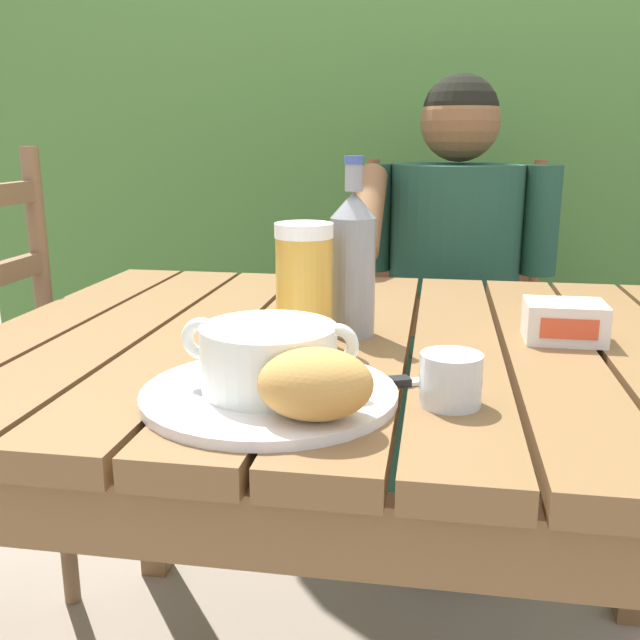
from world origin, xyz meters
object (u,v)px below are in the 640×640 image
at_px(chair_near_diner, 449,339).
at_px(butter_tub, 564,322).
at_px(beer_glass, 304,286).
at_px(table_knife, 407,382).
at_px(serving_plate, 269,394).
at_px(soup_bowl, 269,356).
at_px(beer_bottle, 353,262).
at_px(water_glass_small, 451,379).
at_px(bread_roll, 315,384).
at_px(person_eating, 452,280).

xyz_separation_m(chair_near_diner, butter_tub, (0.15, -0.88, 0.28)).
bearing_deg(beer_glass, table_knife, -43.02).
distance_m(beer_glass, table_knife, 0.23).
relative_size(serving_plate, beer_glass, 1.67).
distance_m(soup_bowl, beer_bottle, 0.30).
distance_m(soup_bowl, water_glass_small, 0.21).
xyz_separation_m(soup_bowl, butter_tub, (0.37, 0.31, -0.02)).
xyz_separation_m(bread_roll, water_glass_small, (0.14, 0.09, -0.02)).
xyz_separation_m(beer_glass, water_glass_small, (0.20, -0.20, -0.06)).
height_order(person_eating, water_glass_small, person_eating).
xyz_separation_m(person_eating, serving_plate, (-0.22, -0.99, 0.05)).
bearing_deg(butter_tub, beer_bottle, -176.22).
height_order(chair_near_diner, beer_bottle, beer_bottle).
bearing_deg(beer_bottle, table_knife, -66.24).
bearing_deg(chair_near_diner, bread_roll, -97.09).
xyz_separation_m(person_eating, beer_glass, (-0.22, -0.77, 0.14)).
distance_m(serving_plate, soup_bowl, 0.05).
relative_size(soup_bowl, water_glass_small, 2.93).
xyz_separation_m(person_eating, soup_bowl, (-0.22, -0.99, 0.10)).
distance_m(beer_glass, butter_tub, 0.39).
height_order(soup_bowl, table_knife, soup_bowl).
height_order(chair_near_diner, beer_glass, chair_near_diner).
relative_size(bread_roll, butter_tub, 1.12).
bearing_deg(bread_roll, beer_bottle, 91.03).
height_order(beer_bottle, table_knife, beer_bottle).
distance_m(chair_near_diner, person_eating, 0.29).
distance_m(beer_glass, water_glass_small, 0.29).
xyz_separation_m(beer_bottle, table_knife, (0.09, -0.21, -0.11)).
relative_size(beer_glass, water_glass_small, 2.53).
xyz_separation_m(bread_roll, beer_glass, (-0.07, 0.30, 0.04)).
bearing_deg(beer_bottle, person_eating, 77.13).
distance_m(chair_near_diner, soup_bowl, 1.25).
xyz_separation_m(person_eating, water_glass_small, (-0.02, -0.98, 0.08)).
distance_m(serving_plate, water_glass_small, 0.21).
bearing_deg(person_eating, beer_glass, -105.96).
bearing_deg(serving_plate, soup_bowl, -75.96).
relative_size(person_eating, bread_roll, 9.27).
height_order(soup_bowl, butter_tub, soup_bowl).
height_order(person_eating, bread_roll, person_eating).
bearing_deg(soup_bowl, person_eating, 77.40).
height_order(beer_glass, table_knife, beer_glass).
height_order(beer_glass, water_glass_small, beer_glass).
relative_size(person_eating, soup_bowl, 5.76).
bearing_deg(serving_plate, beer_glass, 89.96).
bearing_deg(beer_bottle, bread_roll, -88.97).
xyz_separation_m(soup_bowl, table_knife, (0.15, 0.07, -0.05)).
bearing_deg(water_glass_small, table_knife, 131.14).
bearing_deg(butter_tub, soup_bowl, -140.52).
bearing_deg(water_glass_small, beer_bottle, 118.07).
bearing_deg(soup_bowl, chair_near_diner, 79.31).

